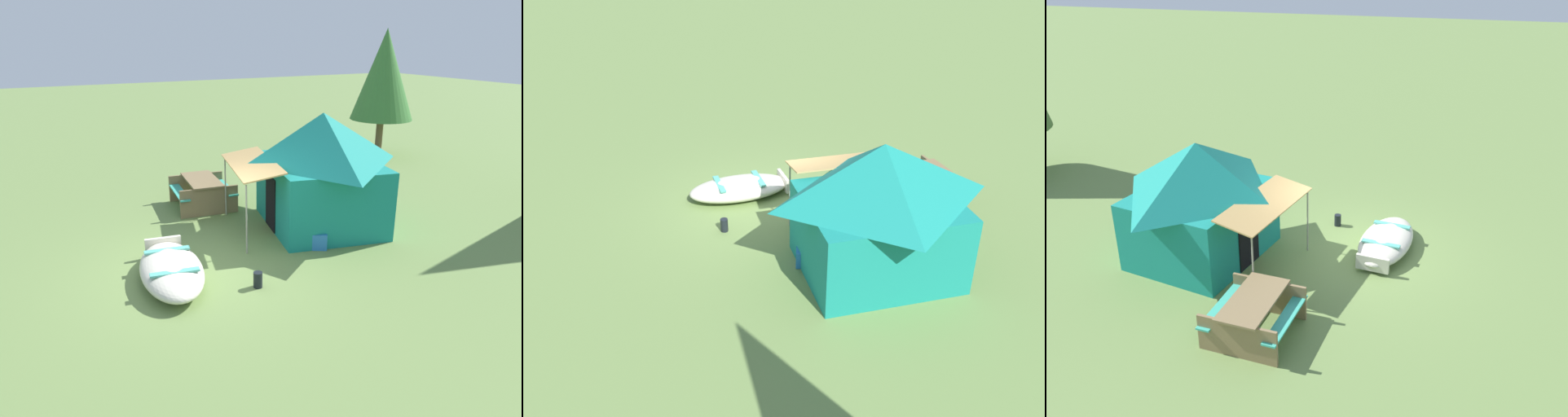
% 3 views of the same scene
% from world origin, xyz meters
% --- Properties ---
extents(ground_plane, '(80.00, 80.00, 0.00)m').
position_xyz_m(ground_plane, '(0.00, 0.00, 0.00)').
color(ground_plane, olive).
extents(beached_rowboat, '(2.58, 1.50, 0.46)m').
position_xyz_m(beached_rowboat, '(0.27, -0.78, 0.24)').
color(beached_rowboat, beige).
rests_on(beached_rowboat, ground_plane).
extents(canvas_cabin_tent, '(3.57, 3.98, 2.70)m').
position_xyz_m(canvas_cabin_tent, '(-0.88, 3.26, 1.40)').
color(canvas_cabin_tent, '#178176').
rests_on(canvas_cabin_tent, ground_plane).
extents(picnic_table, '(1.77, 1.67, 0.77)m').
position_xyz_m(picnic_table, '(-3.38, 1.22, 0.48)').
color(picnic_table, olive).
rests_on(picnic_table, ground_plane).
extents(cooler_box, '(0.57, 0.61, 0.36)m').
position_xyz_m(cooler_box, '(0.23, 2.43, 0.18)').
color(cooler_box, '#2870BB').
rests_on(cooler_box, ground_plane).
extents(fuel_can, '(0.23, 0.23, 0.30)m').
position_xyz_m(fuel_can, '(1.22, 0.54, 0.15)').
color(fuel_can, black).
rests_on(fuel_can, ground_plane).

